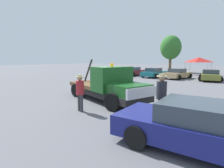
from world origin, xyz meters
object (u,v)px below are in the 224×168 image
foreground_car (211,129)px  person_at_hood (80,90)px  parked_car_tan (178,74)px  person_near_truck (161,93)px  canopy_tent_red (199,60)px  tree_left (171,48)px  parked_car_olive (210,75)px  parked_car_maroon (133,71)px  tow_truck (109,86)px  parked_car_teal (154,73)px

foreground_car → person_at_hood: bearing=171.2°
foreground_car → parked_car_tan: size_ratio=1.11×
person_near_truck → canopy_tent_red: size_ratio=0.57×
foreground_car → tree_left: bearing=107.3°
foreground_car → person_at_hood: person_at_hood is taller
foreground_car → parked_car_olive: bearing=94.5°
parked_car_maroon → tree_left: (1.81, 11.23, 4.21)m
person_near_truck → person_at_hood: size_ratio=1.09×
person_at_hood → parked_car_maroon: size_ratio=0.38×
person_near_truck → tow_truck: bearing=-65.3°
tow_truck → canopy_tent_red: (0.21, 22.99, 1.55)m
foreground_car → parked_car_teal: 20.43m
foreground_car → person_near_truck: person_near_truck is taller
parked_car_maroon → canopy_tent_red: (7.81, 7.19, 1.81)m
parked_car_tan → parked_car_olive: same height
person_near_truck → canopy_tent_red: bearing=-128.5°
person_near_truck → parked_car_maroon: bearing=-103.2°
parked_car_teal → parked_car_tan: (3.18, 0.23, 0.00)m
parked_car_teal → parked_car_olive: 6.94m
canopy_tent_red → tree_left: (-6.00, 4.04, 2.40)m
tree_left → tow_truck: bearing=-77.9°
parked_car_tan → parked_car_teal: bearing=103.9°
person_near_truck → person_at_hood: bearing=-28.7°
tree_left → parked_car_tan: bearing=-66.4°
tree_left → person_at_hood: bearing=-78.6°
tow_truck → person_near_truck: 3.91m
person_near_truck → parked_car_teal: bearing=-111.9°
parked_car_maroon → tow_truck: bearing=-152.5°
foreground_car → parked_car_olive: (-2.68, 18.53, -0.00)m
tow_truck → person_at_hood: size_ratio=3.66×
tree_left → parked_car_olive: bearing=-52.2°
foreground_car → parked_car_teal: bearing=114.3°
person_near_truck → canopy_tent_red: 24.53m
parked_car_maroon → parked_car_teal: same height
parked_car_olive → parked_car_maroon: bearing=79.9°
tow_truck → parked_car_teal: bearing=121.1°
person_at_hood → canopy_tent_red: canopy_tent_red is taller
foreground_car → person_near_truck: bearing=137.1°
foreground_car → parked_car_tan: (-6.42, 18.26, -0.00)m
tree_left → person_near_truck: bearing=-71.4°
foreground_car → canopy_tent_red: bearing=98.3°
person_near_truck → tree_left: tree_left is taller
canopy_tent_red → parked_car_maroon: bearing=-137.4°
parked_car_maroon → parked_car_tan: (6.92, -0.44, 0.00)m
parked_car_teal → foreground_car: bearing=-146.5°
person_near_truck → person_at_hood: 3.74m
person_at_hood → parked_car_olive: size_ratio=0.35×
parked_car_olive → foreground_car: bearing=179.0°
parked_car_teal → tree_left: tree_left is taller
parked_car_tan → parked_car_olive: 3.76m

